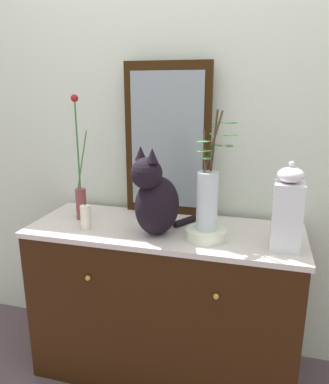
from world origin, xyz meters
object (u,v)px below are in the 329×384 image
(vase_glass_clear, at_px, (208,196))
(candle_pillar, at_px, (86,218))
(vase_slim_green, at_px, (81,192))
(jar_lidded_porcelain, at_px, (287,210))
(mirror_leaning, at_px, (167,141))
(sideboard, at_px, (164,301))
(cat_sitting, at_px, (155,199))
(bowl_porcelain, at_px, (206,234))

(vase_glass_clear, bearing_deg, candle_pillar, -176.63)
(vase_slim_green, relative_size, jar_lidded_porcelain, 1.66)
(mirror_leaning, xyz_separation_m, candle_pillar, (-0.31, -0.34, -0.33))
(jar_lidded_porcelain, bearing_deg, vase_glass_clear, 177.00)
(candle_pillar, bearing_deg, vase_slim_green, 124.35)
(vase_glass_clear, xyz_separation_m, jar_lidded_porcelain, (0.33, -0.02, -0.03))
(sideboard, xyz_separation_m, jar_lidded_porcelain, (0.55, -0.10, 0.57))
(mirror_leaning, bearing_deg, vase_slim_green, -152.47)
(jar_lidded_porcelain, bearing_deg, cat_sitting, 179.33)
(cat_sitting, xyz_separation_m, vase_glass_clear, (0.23, 0.01, 0.03))
(cat_sitting, height_order, vase_glass_clear, vase_glass_clear)
(vase_slim_green, bearing_deg, cat_sitting, -14.03)
(bowl_porcelain, height_order, vase_glass_clear, vase_glass_clear)
(mirror_leaning, distance_m, bowl_porcelain, 0.54)
(cat_sitting, bearing_deg, vase_glass_clear, 2.63)
(sideboard, xyz_separation_m, mirror_leaning, (-0.05, 0.22, 0.79))
(vase_slim_green, bearing_deg, vase_glass_clear, -8.28)
(sideboard, relative_size, vase_glass_clear, 2.51)
(sideboard, height_order, mirror_leaning, mirror_leaning)
(vase_slim_green, bearing_deg, candle_pillar, -55.65)
(cat_sitting, height_order, bowl_porcelain, cat_sitting)
(mirror_leaning, bearing_deg, cat_sitting, -84.76)
(candle_pillar, bearing_deg, cat_sitting, 3.88)
(bowl_porcelain, bearing_deg, sideboard, 159.14)
(sideboard, relative_size, candle_pillar, 10.19)
(cat_sitting, distance_m, bowl_porcelain, 0.27)
(cat_sitting, bearing_deg, vase_slim_green, 165.97)
(cat_sitting, bearing_deg, candle_pillar, -176.12)
(mirror_leaning, relative_size, bowl_porcelain, 4.33)
(candle_pillar, bearing_deg, sideboard, 17.63)
(cat_sitting, relative_size, jar_lidded_porcelain, 1.10)
(mirror_leaning, height_order, cat_sitting, mirror_leaning)
(sideboard, xyz_separation_m, vase_glass_clear, (0.22, -0.08, 0.60))
(vase_slim_green, bearing_deg, jar_lidded_porcelain, -6.53)
(candle_pillar, bearing_deg, bowl_porcelain, 3.20)
(bowl_porcelain, xyz_separation_m, jar_lidded_porcelain, (0.33, -0.02, 0.15))
(bowl_porcelain, bearing_deg, mirror_leaning, 130.38)
(bowl_porcelain, xyz_separation_m, vase_glass_clear, (0.00, 0.00, 0.17))
(jar_lidded_porcelain, bearing_deg, sideboard, 169.94)
(sideboard, height_order, bowl_porcelain, bowl_porcelain)
(vase_glass_clear, relative_size, candle_pillar, 4.06)
(vase_slim_green, bearing_deg, bowl_porcelain, -8.46)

